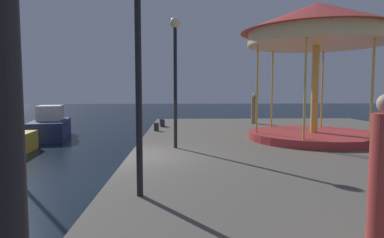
{
  "coord_description": "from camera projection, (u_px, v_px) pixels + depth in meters",
  "views": [
    {
      "loc": [
        1.58,
        -10.16,
        2.79
      ],
      "look_at": [
        2.17,
        5.79,
        1.42
      ],
      "focal_mm": 31.28,
      "sensor_mm": 36.0,
      "label": 1
    }
  ],
  "objects": [
    {
      "name": "bollard_south",
      "position": [
        163.0,
        123.0,
        18.16
      ],
      "size": [
        0.24,
        0.24,
        0.4
      ],
      "primitive_type": "cylinder",
      "color": "#2D2D33",
      "rests_on": "quay_dock"
    },
    {
      "name": "carousel",
      "position": [
        317.0,
        38.0,
        13.12
      ],
      "size": [
        5.95,
        5.95,
        5.4
      ],
      "color": "#B23333",
      "rests_on": "quay_dock"
    },
    {
      "name": "quay_dock",
      "position": [
        346.0,
        166.0,
        10.52
      ],
      "size": [
        13.65,
        26.31,
        0.8
      ],
      "primitive_type": "cube",
      "color": "#5B564F",
      "rests_on": "ground"
    },
    {
      "name": "person_near_carousel",
      "position": [
        254.0,
        109.0,
        19.96
      ],
      "size": [
        0.34,
        0.34,
        1.82
      ],
      "color": "#937A4C",
      "rests_on": "quay_dock"
    },
    {
      "name": "lamp_post_mid_promenade",
      "position": [
        138.0,
        48.0,
        6.1
      ],
      "size": [
        0.36,
        0.36,
        4.01
      ],
      "color": "black",
      "rests_on": "quay_dock"
    },
    {
      "name": "ground_plane",
      "position": [
        129.0,
        181.0,
        10.3
      ],
      "size": [
        120.0,
        120.0,
        0.0
      ],
      "primitive_type": "plane",
      "color": "black"
    },
    {
      "name": "bollard_center",
      "position": [
        162.0,
        122.0,
        18.81
      ],
      "size": [
        0.24,
        0.24,
        0.4
      ],
      "primitive_type": "cylinder",
      "color": "#2D2D33",
      "rests_on": "quay_dock"
    },
    {
      "name": "lamp_post_far_end",
      "position": [
        175.0,
        60.0,
        11.34
      ],
      "size": [
        0.36,
        0.36,
        4.44
      ],
      "color": "black",
      "rests_on": "quay_dock"
    },
    {
      "name": "bollard_north",
      "position": [
        156.0,
        127.0,
        16.38
      ],
      "size": [
        0.24,
        0.24,
        0.4
      ],
      "primitive_type": "cylinder",
      "color": "#2D2D33",
      "rests_on": "quay_dock"
    },
    {
      "name": "person_far_corner",
      "position": [
        384.0,
        178.0,
        4.1
      ],
      "size": [
        0.34,
        0.34,
        1.95
      ],
      "color": "#B23833",
      "rests_on": "quay_dock"
    },
    {
      "name": "motorboat_navy",
      "position": [
        51.0,
        126.0,
        19.52
      ],
      "size": [
        2.73,
        4.73,
        1.9
      ],
      "color": "#19214C",
      "rests_on": "ground"
    }
  ]
}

